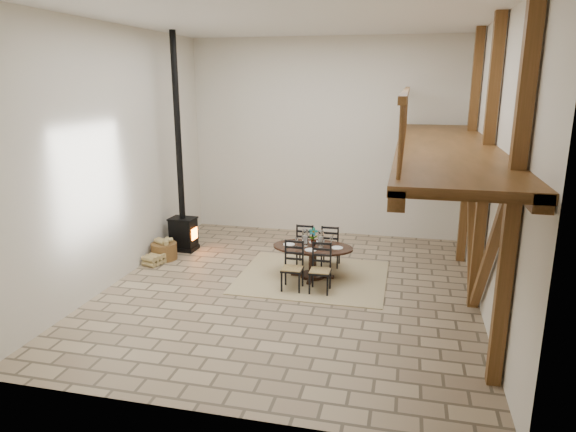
% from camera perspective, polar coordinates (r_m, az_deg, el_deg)
% --- Properties ---
extents(ground, '(8.00, 8.00, 0.00)m').
position_cam_1_polar(ground, '(10.12, 0.24, -8.10)').
color(ground, tan).
rests_on(ground, ground).
extents(room_shell, '(7.02, 8.02, 5.01)m').
position_cam_1_polar(room_shell, '(9.17, 7.61, 8.90)').
color(room_shell, silver).
rests_on(room_shell, ground).
extents(rug, '(3.00, 2.50, 0.02)m').
position_cam_1_polar(rug, '(10.68, 2.73, -6.78)').
color(rug, tan).
rests_on(rug, ground).
extents(dining_table, '(1.65, 1.83, 1.06)m').
position_cam_1_polar(dining_table, '(10.54, 2.76, -4.82)').
color(dining_table, black).
rests_on(dining_table, ground).
extents(wood_stove, '(0.64, 0.50, 5.00)m').
position_cam_1_polar(wood_stove, '(12.30, -11.71, 1.36)').
color(wood_stove, black).
rests_on(wood_stove, ground).
extents(log_basket, '(0.58, 0.58, 0.48)m').
position_cam_1_polar(log_basket, '(11.99, -13.61, -3.73)').
color(log_basket, brown).
rests_on(log_basket, ground).
extents(log_stack, '(0.45, 0.54, 0.23)m').
position_cam_1_polar(log_stack, '(11.73, -14.63, -4.71)').
color(log_stack, tan).
rests_on(log_stack, ground).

